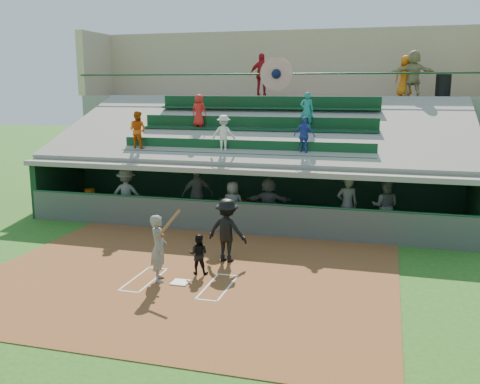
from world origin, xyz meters
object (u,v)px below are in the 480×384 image
(water_cooler, at_px, (90,194))
(trash_bin, at_px, (443,86))
(home_plate, at_px, (180,282))
(white_table, at_px, (90,207))
(catcher, at_px, (198,254))
(batter_at_plate, at_px, (159,248))

(water_cooler, distance_m, trash_bin, 15.73)
(home_plate, bearing_deg, white_table, 135.73)
(white_table, bearing_deg, trash_bin, 3.62)
(home_plate, relative_size, white_table, 0.60)
(catcher, relative_size, white_table, 1.53)
(white_table, relative_size, trash_bin, 0.74)
(catcher, distance_m, white_table, 8.35)
(batter_at_plate, height_order, white_table, batter_at_plate)
(home_plate, distance_m, white_table, 8.72)
(home_plate, height_order, catcher, catcher)
(catcher, distance_m, water_cooler, 8.37)
(home_plate, height_order, water_cooler, water_cooler)
(batter_at_plate, bearing_deg, home_plate, -2.86)
(water_cooler, bearing_deg, trash_bin, 27.22)
(batter_at_plate, distance_m, water_cooler, 8.31)
(white_table, bearing_deg, batter_at_plate, -70.67)
(batter_at_plate, xyz_separation_m, water_cooler, (-5.66, 6.08, -0.05))
(batter_at_plate, height_order, water_cooler, batter_at_plate)
(white_table, distance_m, trash_bin, 15.87)
(white_table, relative_size, water_cooler, 1.86)
(catcher, bearing_deg, white_table, -46.21)
(home_plate, xyz_separation_m, white_table, (-6.24, 6.08, 0.32))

